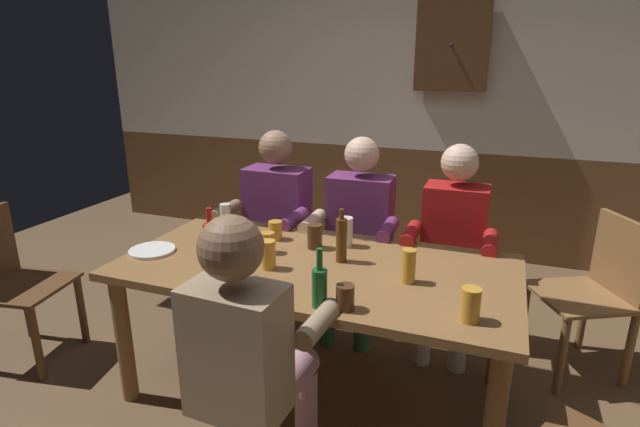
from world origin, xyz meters
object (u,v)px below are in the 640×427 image
at_px(bottle_1, 211,241).
at_px(person_1, 357,227).
at_px(chair_empty_far_end, 11,281).
at_px(pint_glass_6, 268,255).
at_px(person_0, 273,216).
at_px(pint_glass_3, 470,305).
at_px(pint_glass_8, 225,216).
at_px(plate_0, 152,250).
at_px(pint_glass_2, 409,266).
at_px(pint_glass_4, 268,243).
at_px(bottle_2, 341,239).
at_px(person_3, 250,349).
at_px(wall_dart_cabinet, 452,45).
at_px(pint_glass_5, 346,232).
at_px(pint_glass_1, 275,230).
at_px(bottle_0, 319,286).
at_px(person_2, 452,240).
at_px(chair_empty_near_left, 595,291).
at_px(dining_table, 316,280).
at_px(pint_glass_0, 315,236).
at_px(pint_glass_7, 345,297).

bearing_deg(bottle_1, person_1, 60.49).
relative_size(person_1, chair_empty_far_end, 1.40).
relative_size(person_1, pint_glass_6, 8.78).
distance_m(person_0, pint_glass_3, 1.67).
relative_size(person_1, pint_glass_8, 8.66).
relative_size(plate_0, pint_glass_2, 1.50).
relative_size(pint_glass_2, pint_glass_4, 1.42).
height_order(bottle_2, pint_glass_6, bottle_2).
distance_m(person_3, wall_dart_cabinet, 3.05).
bearing_deg(pint_glass_5, pint_glass_1, -174.42).
relative_size(bottle_0, pint_glass_2, 1.61).
relative_size(person_2, bottle_1, 4.42).
xyz_separation_m(chair_empty_near_left, pint_glass_6, (-1.53, -0.84, 0.32)).
distance_m(chair_empty_near_left, wall_dart_cabinet, 2.17).
height_order(person_0, person_3, person_0).
relative_size(person_1, pint_glass_1, 11.84).
height_order(pint_glass_1, pint_glass_3, pint_glass_3).
height_order(person_2, chair_empty_far_end, person_2).
bearing_deg(dining_table, bottle_1, -162.33).
xyz_separation_m(pint_glass_3, pint_glass_6, (-0.93, 0.18, 0.00)).
height_order(person_0, bottle_0, person_0).
distance_m(bottle_2, wall_dart_cabinet, 2.27).
height_order(pint_glass_5, pint_glass_6, pint_glass_5).
bearing_deg(person_3, bottle_1, 135.61).
relative_size(dining_table, person_3, 1.59).
height_order(bottle_2, pint_glass_1, bottle_2).
relative_size(person_3, pint_glass_5, 7.60).
bearing_deg(pint_glass_0, person_1, 80.93).
relative_size(pint_glass_2, pint_glass_7, 1.49).
distance_m(person_2, person_3, 1.51).
distance_m(pint_glass_2, pint_glass_6, 0.65).
relative_size(person_2, person_3, 1.01).
height_order(pint_glass_4, pint_glass_8, pint_glass_8).
bearing_deg(pint_glass_8, person_1, 29.12).
distance_m(dining_table, pint_glass_7, 0.49).
bearing_deg(person_0, person_3, 113.22).
relative_size(dining_table, bottle_2, 7.09).
xyz_separation_m(person_1, person_3, (0.00, -1.40, -0.02)).
bearing_deg(chair_empty_near_left, pint_glass_2, 102.87).
bearing_deg(person_3, dining_table, 93.53).
bearing_deg(dining_table, person_2, 50.87).
xyz_separation_m(pint_glass_0, pint_glass_5, (0.14, 0.08, 0.01)).
bearing_deg(person_0, pint_glass_8, 73.83).
height_order(person_2, bottle_2, person_2).
bearing_deg(plate_0, dining_table, 10.16).
distance_m(pint_glass_7, wall_dart_cabinet, 2.71).
bearing_deg(person_2, plate_0, 30.74).
distance_m(person_2, pint_glass_8, 1.33).
xyz_separation_m(person_0, pint_glass_6, (0.38, -0.84, 0.10)).
xyz_separation_m(chair_empty_far_end, bottle_0, (1.90, -0.09, 0.34)).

